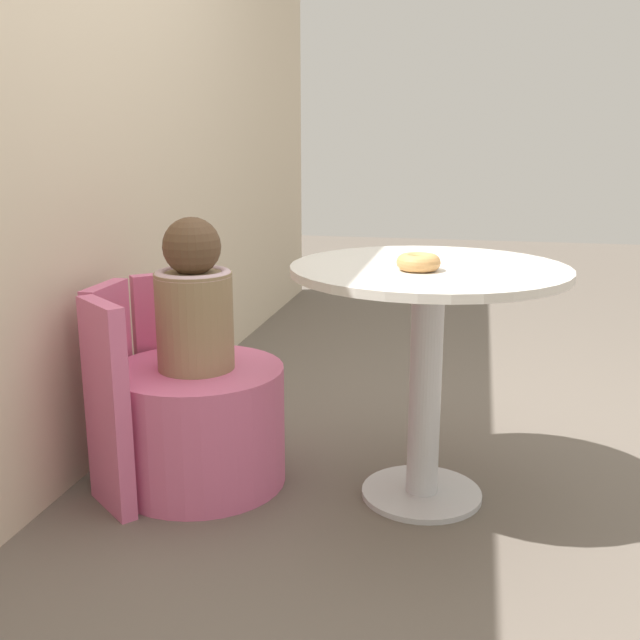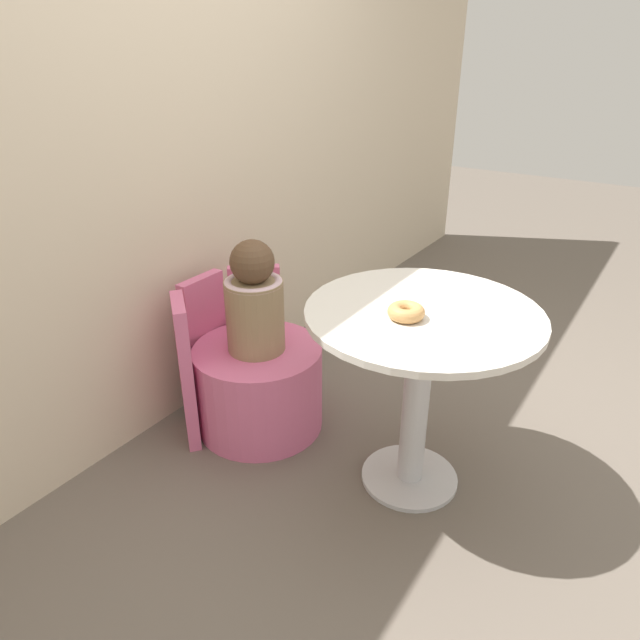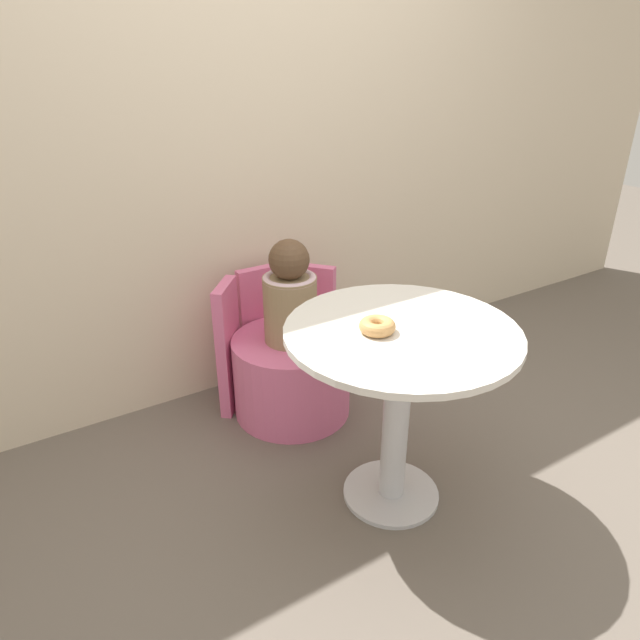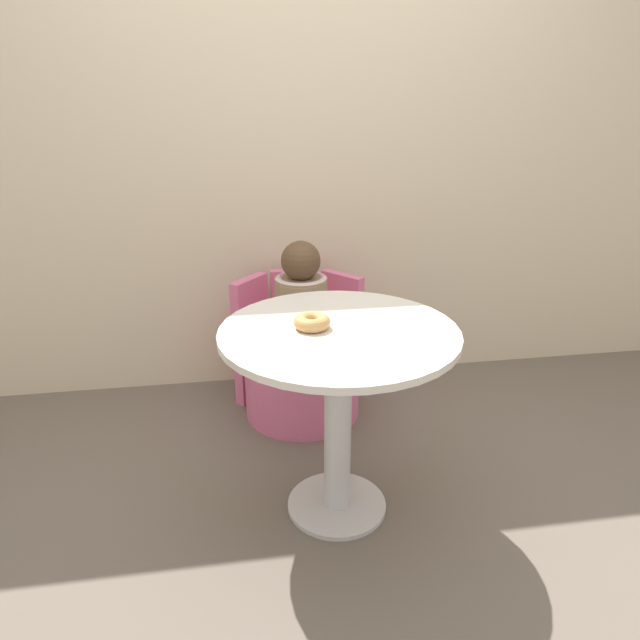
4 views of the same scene
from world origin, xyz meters
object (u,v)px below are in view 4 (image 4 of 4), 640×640
(child_figure, at_px, (301,297))
(donut, at_px, (312,322))
(round_table, at_px, (338,376))
(tub_chair, at_px, (302,376))

(child_figure, distance_m, donut, 0.70)
(round_table, relative_size, child_figure, 1.71)
(round_table, distance_m, tub_chair, 0.80)
(tub_chair, height_order, donut, donut)
(child_figure, height_order, donut, child_figure)
(child_figure, bearing_deg, round_table, -86.91)
(round_table, height_order, tub_chair, round_table)
(tub_chair, distance_m, donut, 0.89)
(tub_chair, xyz_separation_m, donut, (-0.05, -0.69, 0.56))
(tub_chair, distance_m, child_figure, 0.41)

